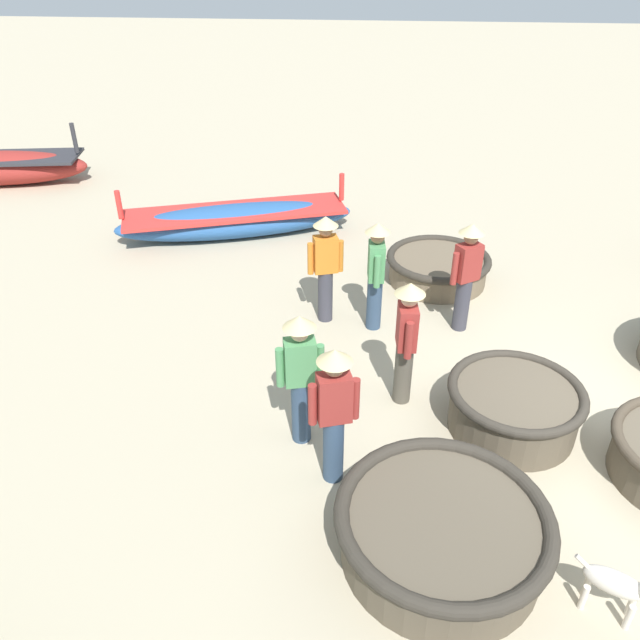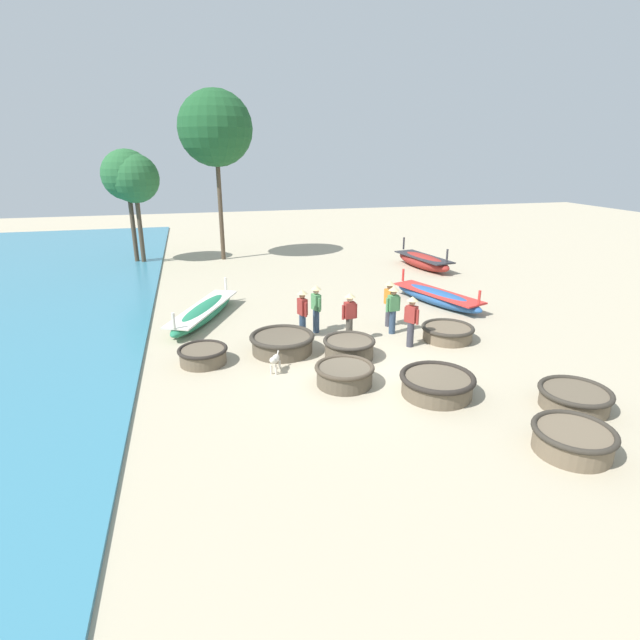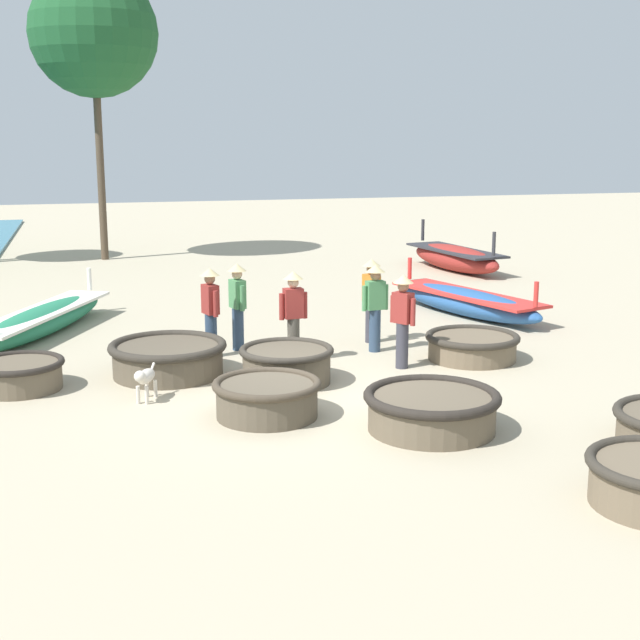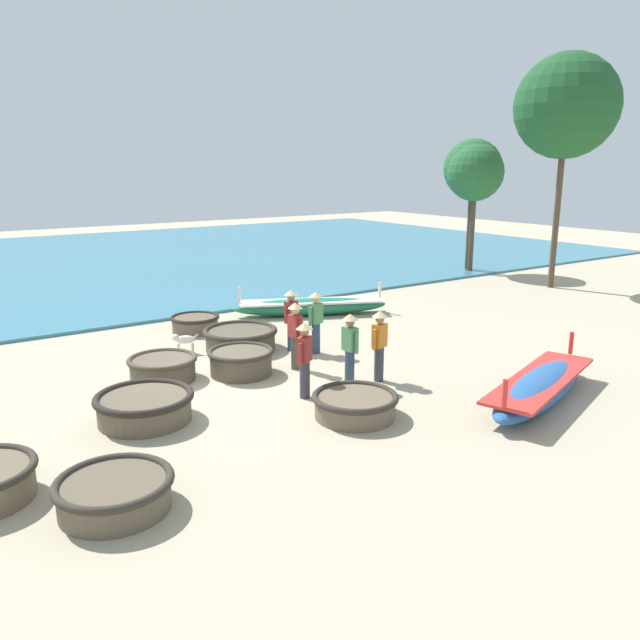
# 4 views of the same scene
# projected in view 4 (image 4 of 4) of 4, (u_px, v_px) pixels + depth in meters

# --- Properties ---
(ground_plane) EXTENTS (80.00, 80.00, 0.00)m
(ground_plane) POSITION_uv_depth(u_px,v_px,m) (202.00, 381.00, 14.46)
(ground_plane) COLOR tan
(sea) EXTENTS (28.00, 52.00, 0.10)m
(sea) POSITION_uv_depth(u_px,v_px,m) (115.00, 260.00, 32.64)
(sea) COLOR teal
(sea) RESTS_ON ground
(coracle_beside_post) EXTENTS (1.93, 1.93, 0.57)m
(coracle_beside_post) POSITION_uv_depth(u_px,v_px,m) (144.00, 406.00, 12.14)
(coracle_beside_post) COLOR brown
(coracle_beside_post) RESTS_ON ground
(coracle_front_left) EXTENTS (1.58, 1.58, 0.61)m
(coracle_front_left) POSITION_uv_depth(u_px,v_px,m) (241.00, 361.00, 14.87)
(coracle_front_left) COLOR brown
(coracle_front_left) RESTS_ON ground
(coracle_nearest) EXTENTS (1.61, 1.61, 0.55)m
(coracle_nearest) POSITION_uv_depth(u_px,v_px,m) (163.00, 367.00, 14.48)
(coracle_nearest) COLOR brown
(coracle_nearest) RESTS_ON ground
(coracle_weathered) EXTENTS (1.72, 1.72, 0.51)m
(coracle_weathered) POSITION_uv_depth(u_px,v_px,m) (115.00, 492.00, 9.00)
(coracle_weathered) COLOR brown
(coracle_weathered) RESTS_ON ground
(coracle_far_right) EXTENTS (1.46, 1.46, 0.49)m
(coracle_far_right) POSITION_uv_depth(u_px,v_px,m) (195.00, 323.00, 18.70)
(coracle_far_right) COLOR brown
(coracle_far_right) RESTS_ON ground
(coracle_front_right) EXTENTS (1.73, 1.73, 0.49)m
(coracle_front_right) POSITION_uv_depth(u_px,v_px,m) (355.00, 404.00, 12.34)
(coracle_front_right) COLOR brown
(coracle_front_right) RESTS_ON ground
(coracle_far_left) EXTENTS (2.02, 2.02, 0.59)m
(coracle_far_left) POSITION_uv_depth(u_px,v_px,m) (240.00, 338.00, 16.90)
(coracle_far_left) COLOR brown
(coracle_far_left) RESTS_ON ground
(long_boat_red_hull) EXTENTS (2.41, 4.63, 1.07)m
(long_boat_red_hull) POSITION_uv_depth(u_px,v_px,m) (540.00, 387.00, 13.16)
(long_boat_red_hull) COLOR #285693
(long_boat_red_hull) RESTS_ON ground
(long_boat_ochre_hull) EXTENTS (2.99, 5.05, 1.03)m
(long_boat_ochre_hull) POSITION_uv_depth(u_px,v_px,m) (311.00, 306.00, 20.79)
(long_boat_ochre_hull) COLOR #237551
(long_boat_ochre_hull) RESTS_ON ground
(fisherman_standing_left) EXTENTS (0.53, 0.36, 1.67)m
(fisherman_standing_left) POSITION_uv_depth(u_px,v_px,m) (350.00, 345.00, 13.97)
(fisherman_standing_left) COLOR #2D425B
(fisherman_standing_left) RESTS_ON ground
(fisherman_by_coracle) EXTENTS (0.53, 0.36, 1.67)m
(fisherman_by_coracle) POSITION_uv_depth(u_px,v_px,m) (295.00, 331.00, 15.10)
(fisherman_by_coracle) COLOR #4C473D
(fisherman_by_coracle) RESTS_ON ground
(fisherman_crouching) EXTENTS (0.36, 0.51, 1.67)m
(fisherman_crouching) POSITION_uv_depth(u_px,v_px,m) (379.00, 341.00, 14.25)
(fisherman_crouching) COLOR #383842
(fisherman_crouching) RESTS_ON ground
(fisherman_hauling) EXTENTS (0.37, 0.46, 1.67)m
(fisherman_hauling) POSITION_uv_depth(u_px,v_px,m) (305.00, 355.00, 13.20)
(fisherman_hauling) COLOR #383842
(fisherman_hauling) RESTS_ON ground
(fisherman_standing_right) EXTENTS (0.36, 0.51, 1.67)m
(fisherman_standing_right) POSITION_uv_depth(u_px,v_px,m) (291.00, 316.00, 16.62)
(fisherman_standing_right) COLOR #2D425B
(fisherman_standing_right) RESTS_ON ground
(fisherman_with_hat) EXTENTS (0.36, 0.52, 1.67)m
(fisherman_with_hat) POSITION_uv_depth(u_px,v_px,m) (316.00, 318.00, 16.39)
(fisherman_with_hat) COLOR #2D425B
(fisherman_with_hat) RESTS_ON ground
(dog) EXTENTS (0.40, 0.64, 0.55)m
(dog) POSITION_uv_depth(u_px,v_px,m) (184.00, 340.00, 16.48)
(dog) COLOR beige
(dog) RESTS_ON ground
(tree_tall_back) EXTENTS (3.98, 3.98, 9.07)m
(tree_tall_back) POSITION_uv_depth(u_px,v_px,m) (566.00, 107.00, 23.93)
(tree_tall_back) COLOR #4C3D2D
(tree_tall_back) RESTS_ON ground
(tree_rightmost) EXTENTS (2.57, 2.57, 5.85)m
(tree_rightmost) POSITION_uv_depth(u_px,v_px,m) (475.00, 173.00, 28.03)
(tree_rightmost) COLOR #4C3D2D
(tree_rightmost) RESTS_ON ground
(tree_left_mid) EXTENTS (2.66, 2.66, 6.06)m
(tree_left_mid) POSITION_uv_depth(u_px,v_px,m) (473.00, 169.00, 28.42)
(tree_left_mid) COLOR #4C3D2D
(tree_left_mid) RESTS_ON ground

